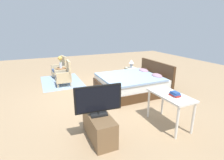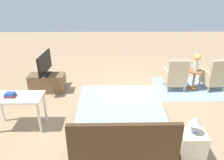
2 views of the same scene
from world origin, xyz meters
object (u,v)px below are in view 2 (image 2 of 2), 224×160
(tv_flatscreen, at_px, (45,64))
(nightstand, at_px, (191,145))
(tv_stand, at_px, (47,83))
(vanity_desk, at_px, (17,101))
(book_stack, at_px, (10,95))
(armchair_by_window_left, at_px, (214,77))
(table_lamp, at_px, (196,122))
(flower_vase, at_px, (197,61))
(bed, at_px, (120,122))
(side_table, at_px, (194,77))
(armchair_by_window_right, at_px, (176,77))

(tv_flatscreen, bearing_deg, nightstand, 141.37)
(tv_stand, distance_m, vanity_desk, 1.64)
(nightstand, distance_m, book_stack, 3.55)
(armchair_by_window_left, distance_m, table_lamp, 3.01)
(armchair_by_window_left, bearing_deg, flower_vase, -4.33)
(flower_vase, bearing_deg, book_stack, 21.38)
(bed, bearing_deg, tv_flatscreen, -44.11)
(side_table, distance_m, vanity_desk, 4.59)
(armchair_by_window_right, distance_m, table_lamp, 2.63)
(flower_vase, relative_size, table_lamp, 1.45)
(bed, bearing_deg, flower_vase, -137.49)
(armchair_by_window_left, xyz_separation_m, armchair_by_window_right, (1.09, 0.00, 0.00))
(tv_flatscreen, relative_size, book_stack, 4.03)
(tv_flatscreen, bearing_deg, book_stack, 80.48)
(table_lamp, bearing_deg, side_table, -110.33)
(flower_vase, height_order, table_lamp, flower_vase)
(side_table, height_order, flower_vase, flower_vase)
(armchair_by_window_right, height_order, side_table, armchair_by_window_right)
(armchair_by_window_right, distance_m, nightstand, 2.61)
(side_table, xyz_separation_m, nightstand, (0.97, 2.61, -0.08))
(book_stack, bearing_deg, table_lamp, 165.07)
(bed, xyz_separation_m, table_lamp, (-1.20, 0.63, 0.44))
(bed, distance_m, flower_vase, 2.99)
(bed, distance_m, armchair_by_window_right, 2.54)
(bed, distance_m, armchair_by_window_left, 3.34)
(flower_vase, xyz_separation_m, table_lamp, (0.97, 2.62, -0.10))
(side_table, xyz_separation_m, vanity_desk, (4.26, 1.70, 0.28))
(armchair_by_window_left, xyz_separation_m, table_lamp, (1.52, 2.57, 0.36))
(armchair_by_window_right, bearing_deg, tv_stand, 1.15)
(flower_vase, height_order, book_stack, flower_vase)
(armchair_by_window_right, distance_m, vanity_desk, 4.08)
(side_table, height_order, table_lamp, table_lamp)
(bed, xyz_separation_m, tv_stand, (1.93, -1.87, -0.04))
(armchair_by_window_right, height_order, tv_stand, armchair_by_window_right)
(armchair_by_window_left, relative_size, side_table, 1.67)
(tv_flatscreen, height_order, vanity_desk, tv_flatscreen)
(book_stack, bearing_deg, nightstand, 165.08)
(nightstand, bearing_deg, side_table, -110.34)
(flower_vase, bearing_deg, armchair_by_window_right, 4.46)
(bed, distance_m, nightstand, 1.35)
(flower_vase, xyz_separation_m, book_stack, (4.37, 1.71, -0.07))
(flower_vase, distance_m, tv_stand, 4.14)
(armchair_by_window_left, height_order, tv_flatscreen, tv_flatscreen)
(side_table, relative_size, flower_vase, 1.15)
(bed, distance_m, tv_flatscreen, 2.74)
(armchair_by_window_right, relative_size, tv_flatscreen, 1.03)
(armchair_by_window_right, relative_size, table_lamp, 2.79)
(armchair_by_window_left, bearing_deg, tv_flatscreen, 0.89)
(armchair_by_window_right, relative_size, vanity_desk, 0.88)
(vanity_desk, bearing_deg, nightstand, 164.44)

